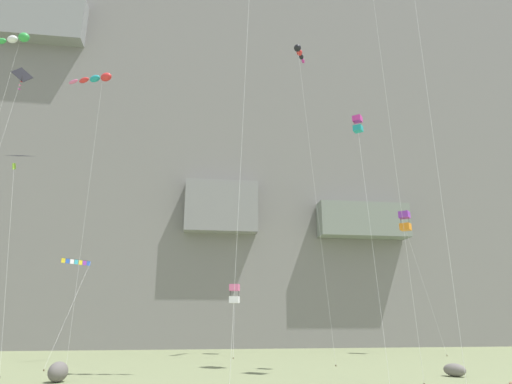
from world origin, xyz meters
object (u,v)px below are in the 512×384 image
object	(u,v)px
kite_box_mid_left	(358,125)
kite_box_low_right	(234,294)
kite_windsock_far_right	(13,39)
boulder_foreground_right	(455,370)
kite_diamond_high_left	(19,86)
boulder_mid_field	(58,372)
kite_box_low_left	(405,221)
kite_delta_front_field	(11,166)
kite_windsock_mid_center	(96,79)
kite_banner_high_center	(75,267)
kite_windsock_upper_right	(299,53)

from	to	relation	value
kite_box_mid_left	kite_box_low_right	distance (m)	22.25
kite_box_mid_left	kite_windsock_far_right	xyz separation A→B (m)	(-30.62, 10.27, 12.08)
boulder_foreground_right	kite_diamond_high_left	bearing A→B (deg)	167.59
kite_box_mid_left	kite_windsock_far_right	world-z (taller)	kite_windsock_far_right
boulder_mid_field	kite_box_low_left	xyz separation A→B (m)	(29.76, 14.86, 13.05)
kite_delta_front_field	kite_windsock_mid_center	distance (m)	17.93
boulder_mid_field	kite_box_low_left	world-z (taller)	kite_box_low_left
boulder_foreground_right	kite_box_low_left	world-z (taller)	kite_box_low_left
boulder_mid_field	kite_box_low_right	bearing A→B (deg)	57.16
boulder_mid_field	kite_box_low_right	xyz separation A→B (m)	(11.69, 18.10, 5.45)
boulder_mid_field	kite_box_mid_left	xyz separation A→B (m)	(19.54, 0.94, 17.23)
kite_banner_high_center	kite_diamond_high_left	bearing A→B (deg)	-132.17
kite_box_low_right	kite_windsock_far_right	xyz separation A→B (m)	(-22.76, -6.89, 23.86)
boulder_mid_field	kite_delta_front_field	bearing A→B (deg)	149.14
boulder_mid_field	kite_windsock_far_right	world-z (taller)	kite_windsock_far_right
kite_diamond_high_left	kite_box_low_right	distance (m)	27.81
kite_delta_front_field	kite_box_mid_left	bearing A→B (deg)	-5.89
kite_windsock_upper_right	kite_box_low_left	bearing A→B (deg)	16.69
kite_banner_high_center	kite_windsock_far_right	xyz separation A→B (m)	(-8.24, -0.36, 22.07)
kite_windsock_mid_center	kite_box_mid_left	bearing A→B (deg)	-30.33
kite_windsock_mid_center	kite_banner_high_center	bearing A→B (deg)	-72.21
kite_banner_high_center	kite_delta_front_field	world-z (taller)	kite_delta_front_field
kite_banner_high_center	kite_windsock_mid_center	xyz separation A→B (m)	(-0.97, 3.03, 20.30)
kite_box_low_right	kite_windsock_far_right	size ratio (longest dim) A/B	0.23
kite_diamond_high_left	kite_banner_high_center	bearing A→B (deg)	47.83
kite_box_low_left	kite_windsock_far_right	world-z (taller)	kite_windsock_far_right
kite_delta_front_field	kite_windsock_upper_right	world-z (taller)	kite_windsock_upper_right
kite_delta_front_field	kite_box_low_right	bearing A→B (deg)	39.42
boulder_mid_field	kite_diamond_high_left	xyz separation A→B (m)	(-7.62, 6.28, 21.61)
boulder_mid_field	kite_windsock_far_right	distance (m)	33.28
kite_box_mid_left	kite_delta_front_field	distance (m)	25.92
kite_box_low_left	kite_windsock_upper_right	distance (m)	21.46
kite_box_low_left	kite_delta_front_field	xyz separation A→B (m)	(-35.75, -11.28, 0.54)
kite_box_low_right	kite_windsock_upper_right	distance (m)	26.63
kite_delta_front_field	kite_box_low_right	size ratio (longest dim) A/B	2.09
kite_delta_front_field	kite_windsock_far_right	bearing A→B (deg)	123.68
kite_delta_front_field	kite_windsock_mid_center	size ratio (longest dim) A/B	0.51
boulder_mid_field	kite_box_low_left	bearing A→B (deg)	26.53
kite_banner_high_center	kite_delta_front_field	xyz separation A→B (m)	(-3.16, -7.99, 6.34)
boulder_foreground_right	kite_box_low_right	xyz separation A→B (m)	(-12.41, 18.80, 5.62)
kite_windsock_upper_right	kite_delta_front_field	bearing A→B (deg)	-162.08
kite_windsock_far_right	kite_windsock_upper_right	xyz separation A→B (m)	(28.83, 0.04, 1.15)
kite_windsock_upper_right	kite_box_low_right	bearing A→B (deg)	131.56
kite_box_low_right	boulder_foreground_right	bearing A→B (deg)	-56.58
kite_box_low_right	kite_windsock_mid_center	world-z (taller)	kite_windsock_mid_center
kite_windsock_far_right	kite_diamond_high_left	bearing A→B (deg)	-55.00
kite_box_low_left	kite_windsock_upper_right	bearing A→B (deg)	-163.31
kite_windsock_upper_right	kite_windsock_mid_center	xyz separation A→B (m)	(-21.56, 3.34, -2.91)
kite_delta_front_field	kite_diamond_high_left	bearing A→B (deg)	121.15
boulder_mid_field	kite_delta_front_field	xyz separation A→B (m)	(-5.99, 3.58, 13.58)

